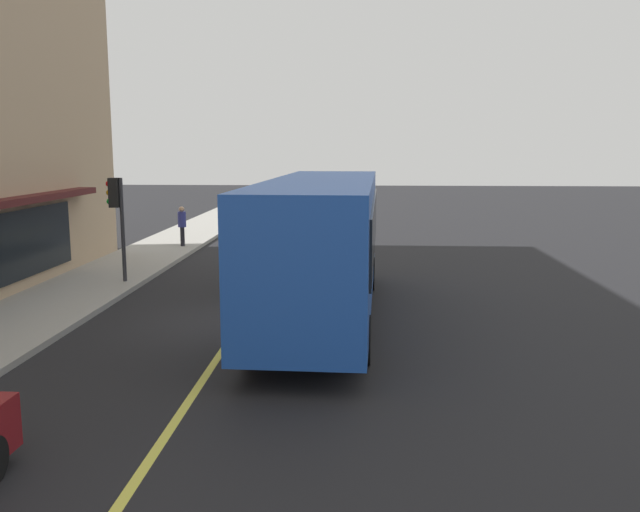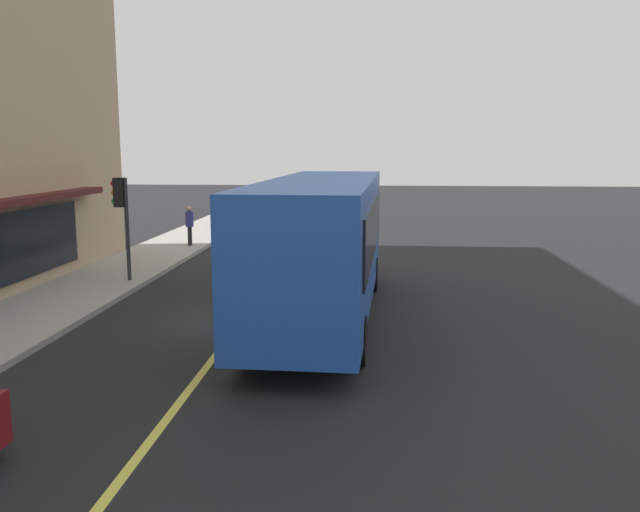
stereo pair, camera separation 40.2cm
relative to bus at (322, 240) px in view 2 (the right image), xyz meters
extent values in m
plane|color=black|center=(-0.38, 1.97, -1.99)|extent=(120.00, 120.00, 0.00)
cube|color=#9E9B93|center=(-0.38, 7.32, -1.91)|extent=(80.00, 3.02, 0.15)
cube|color=#D8D14C|center=(-0.38, 1.97, -1.98)|extent=(36.00, 0.16, 0.01)
cube|color=#1E4CAD|center=(-0.04, 0.00, 0.01)|extent=(11.08, 2.88, 3.00)
cube|color=black|center=(5.41, -0.19, 0.37)|extent=(0.19, 2.10, 1.80)
cube|color=black|center=(-0.29, 1.28, 0.37)|extent=(8.80, 0.37, 1.32)
cube|color=black|center=(-0.38, -1.26, 0.37)|extent=(8.80, 0.37, 1.32)
cube|color=#0CF259|center=(5.48, -0.19, 1.26)|extent=(0.15, 1.90, 0.36)
cube|color=#2D2D33|center=(5.51, -0.19, -1.24)|extent=(0.24, 2.40, 0.40)
cylinder|color=black|center=(3.52, 1.01, -1.49)|extent=(1.01, 0.33, 1.00)
cylinder|color=black|center=(3.44, -1.25, -1.49)|extent=(1.01, 0.33, 1.00)
cylinder|color=black|center=(-3.52, 1.25, -1.49)|extent=(1.01, 0.33, 1.00)
cylinder|color=black|center=(-3.59, -1.00, -1.49)|extent=(1.01, 0.33, 1.00)
cylinder|color=#2D2D33|center=(3.67, 6.35, -0.24)|extent=(0.12, 0.12, 3.20)
cube|color=black|center=(3.67, 6.55, 0.91)|extent=(0.30, 0.30, 0.90)
sphere|color=red|center=(3.67, 6.72, 1.18)|extent=(0.18, 0.18, 0.18)
sphere|color=orange|center=(3.67, 6.72, 0.91)|extent=(0.18, 0.18, 0.18)
sphere|color=green|center=(3.67, 6.72, 0.64)|extent=(0.18, 0.18, 0.18)
cylinder|color=black|center=(11.20, 6.49, -1.43)|extent=(0.18, 0.18, 0.81)
cylinder|color=#33388C|center=(11.20, 6.49, -0.71)|extent=(0.34, 0.34, 0.64)
sphere|color=tan|center=(11.20, 6.49, -0.28)|extent=(0.23, 0.23, 0.23)
camera|label=1|loc=(-16.45, -0.87, 2.29)|focal=37.65mm
camera|label=2|loc=(-16.42, -1.27, 2.29)|focal=37.65mm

